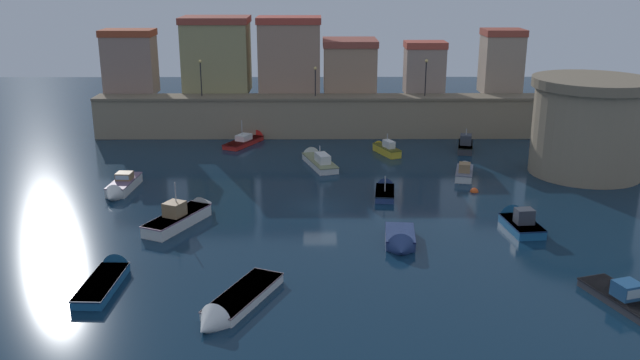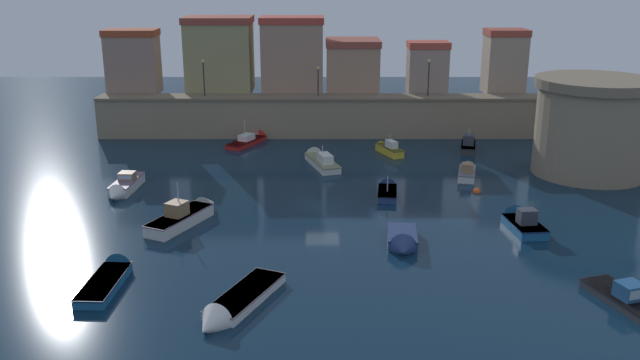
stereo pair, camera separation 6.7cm
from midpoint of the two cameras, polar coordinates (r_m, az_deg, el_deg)
ground_plane at (r=50.90m, az=0.04°, el=-2.31°), size 127.35×127.35×0.00m
quay_wall at (r=72.17m, az=-0.04°, el=5.36°), size 46.65×3.17×4.29m
old_town_backdrop at (r=75.03m, az=-2.45°, el=10.07°), size 44.84×5.94×8.06m
fortress_tower at (r=62.62m, az=21.54°, el=4.22°), size 10.06×10.06×8.29m
quay_lamp_0 at (r=72.36m, az=-9.87°, el=8.84°), size 0.32×0.32×3.76m
quay_lamp_1 at (r=71.42m, az=-0.34°, el=8.65°), size 0.32×0.32×3.04m
quay_lamp_2 at (r=72.24m, az=8.88°, el=8.89°), size 0.32×0.32×3.79m
moored_boat_0 at (r=41.25m, az=-17.13°, el=-7.55°), size 1.91×6.46×1.59m
moored_boat_1 at (r=56.34m, az=-16.22°, el=-0.55°), size 1.88×5.98×1.70m
moored_boat_2 at (r=68.73m, az=12.09°, el=2.96°), size 2.40×5.30×2.53m
moored_boat_3 at (r=49.04m, az=16.16°, el=-3.26°), size 2.39×4.97×2.22m
moored_boat_4 at (r=59.84m, az=12.00°, el=0.77°), size 2.42×4.91×1.71m
moored_boat_6 at (r=62.20m, az=-0.24°, el=1.75°), size 3.66×7.24×2.41m
moored_boat_7 at (r=70.35m, az=-5.82°, el=3.41°), size 4.39×6.59×3.10m
moored_boat_8 at (r=36.27m, az=-7.46°, el=-10.45°), size 4.56×7.26×1.76m
moored_boat_9 at (r=44.14m, az=6.75°, el=-5.10°), size 2.21×4.62×1.76m
moored_boat_10 at (r=48.80m, az=-11.16°, el=-2.85°), size 4.58×7.18×3.56m
moored_boat_11 at (r=66.04m, az=5.45°, el=2.66°), size 2.84×4.76×2.19m
moored_boat_12 at (r=54.27m, az=5.48°, el=-0.81°), size 1.90×4.73×2.16m
mooring_buoy_0 at (r=55.79m, az=12.77°, el=-0.97°), size 0.67×0.67×0.67m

